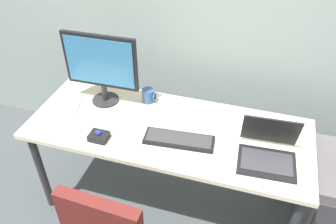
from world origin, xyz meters
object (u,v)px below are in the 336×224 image
at_px(keyboard, 179,140).
at_px(coffee_mug, 149,96).
at_px(trackball_mouse, 99,136).
at_px(monitor_main, 101,65).
at_px(paper_notepad, 68,104).
at_px(cell_phone, 255,127).
at_px(laptop, 268,151).

bearing_deg(keyboard, coffee_mug, 132.98).
bearing_deg(trackball_mouse, monitor_main, 109.47).
xyz_separation_m(paper_notepad, cell_phone, (1.21, 0.12, -0.00)).
bearing_deg(cell_phone, trackball_mouse, 165.04).
bearing_deg(trackball_mouse, laptop, 7.82).
height_order(monitor_main, laptop, monitor_main).
height_order(laptop, coffee_mug, laptop).
relative_size(monitor_main, trackball_mouse, 4.43).
relative_size(monitor_main, coffee_mug, 5.20).
relative_size(keyboard, laptop, 1.29).
height_order(paper_notepad, cell_phone, paper_notepad).
bearing_deg(monitor_main, cell_phone, 0.36).
bearing_deg(paper_notepad, trackball_mouse, -35.45).
bearing_deg(keyboard, paper_notepad, 171.02).
bearing_deg(laptop, trackball_mouse, -172.18).
bearing_deg(paper_notepad, coffee_mug, 21.44).
relative_size(trackball_mouse, paper_notepad, 0.53).
bearing_deg(coffee_mug, cell_phone, -5.83).
relative_size(laptop, trackball_mouse, 2.97).
xyz_separation_m(monitor_main, coffee_mug, (0.28, 0.08, -0.23)).
xyz_separation_m(coffee_mug, cell_phone, (0.71, -0.07, -0.04)).
height_order(laptop, cell_phone, laptop).
xyz_separation_m(laptop, trackball_mouse, (-0.96, -0.13, -0.03)).
relative_size(paper_notepad, cell_phone, 1.46).
bearing_deg(trackball_mouse, cell_phone, 22.96).
xyz_separation_m(laptop, cell_phone, (-0.09, 0.24, -0.05)).
distance_m(trackball_mouse, cell_phone, 0.94).
height_order(laptop, trackball_mouse, laptop).
bearing_deg(paper_notepad, keyboard, -8.98).
bearing_deg(monitor_main, trackball_mouse, -70.53).
bearing_deg(cell_phone, monitor_main, 142.44).
bearing_deg(monitor_main, paper_notepad, -151.54).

